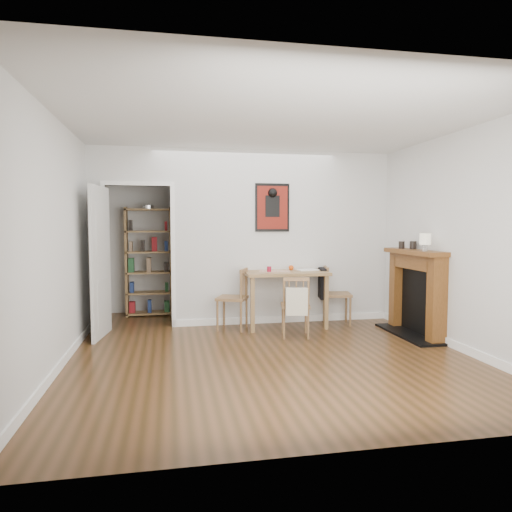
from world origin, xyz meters
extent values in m
plane|color=#55331B|center=(0.00, 0.00, 0.00)|extent=(5.20, 5.20, 0.00)
plane|color=silver|center=(0.00, 2.60, 1.30)|extent=(4.50, 0.00, 4.50)
plane|color=silver|center=(0.00, -2.60, 1.30)|extent=(4.50, 0.00, 4.50)
plane|color=silver|center=(-2.25, 0.00, 1.30)|extent=(0.00, 5.20, 5.20)
plane|color=silver|center=(2.25, 0.00, 1.30)|extent=(0.00, 5.20, 5.20)
plane|color=silver|center=(0.00, 0.00, 2.60)|extent=(5.20, 5.20, 0.00)
cube|color=silver|center=(0.57, 1.40, 1.30)|extent=(3.35, 0.10, 2.60)
cube|color=silver|center=(-2.12, 1.40, 1.30)|extent=(0.25, 0.10, 2.60)
cube|color=silver|center=(-1.55, 1.40, 2.33)|extent=(0.90, 0.10, 0.55)
cube|color=white|center=(-2.03, 1.40, 1.02)|extent=(0.06, 0.14, 2.05)
cube|color=white|center=(-1.07, 1.40, 1.02)|extent=(0.06, 0.14, 2.05)
cube|color=white|center=(0.57, 1.34, 0.05)|extent=(3.35, 0.02, 0.10)
cube|color=white|center=(-2.24, -0.60, 0.05)|extent=(0.02, 4.00, 0.10)
cube|color=white|center=(2.24, -0.60, 0.05)|extent=(0.02, 4.00, 0.10)
cube|color=silver|center=(-2.02, 0.93, 1.00)|extent=(0.15, 0.80, 2.00)
cube|color=black|center=(0.40, 1.33, 1.75)|extent=(0.52, 0.02, 0.72)
cube|color=maroon|center=(0.40, 1.32, 1.75)|extent=(0.46, 0.00, 0.64)
cube|color=#996F47|center=(0.53, 1.10, 0.80)|extent=(1.20, 0.76, 0.04)
cube|color=#996F47|center=(0.00, 0.78, 0.39)|extent=(0.05, 0.05, 0.77)
cube|color=#996F47|center=(1.07, 0.78, 0.39)|extent=(0.05, 0.05, 0.77)
cube|color=#996F47|center=(0.00, 1.42, 0.39)|extent=(0.05, 0.05, 0.77)
cube|color=#996F47|center=(1.07, 1.42, 0.39)|extent=(0.05, 0.05, 0.77)
cube|color=black|center=(1.13, 1.15, 0.62)|extent=(0.17, 0.37, 0.46)
cube|color=#BEB79D|center=(0.48, 0.27, 0.51)|extent=(0.29, 0.15, 0.35)
cube|color=#996F47|center=(-1.81, 2.31, 0.89)|extent=(0.04, 0.30, 1.78)
cube|color=#996F47|center=(-1.10, 2.31, 0.89)|extent=(0.04, 0.30, 1.78)
cube|color=#996F47|center=(-1.46, 2.31, 0.04)|extent=(0.75, 0.30, 0.03)
cube|color=#996F47|center=(-1.46, 2.31, 0.71)|extent=(0.75, 0.30, 0.03)
cube|color=#996F47|center=(-1.46, 2.31, 1.74)|extent=(0.75, 0.30, 0.03)
cube|color=maroon|center=(-1.46, 2.31, 0.89)|extent=(0.65, 0.24, 0.24)
cube|color=brown|center=(2.15, -0.24, 0.55)|extent=(0.20, 0.16, 1.10)
cube|color=brown|center=(2.15, 0.74, 0.55)|extent=(0.20, 0.16, 1.10)
cube|color=brown|center=(2.12, 0.25, 1.13)|extent=(0.30, 1.21, 0.06)
cube|color=brown|center=(2.15, 0.25, 1.00)|extent=(0.20, 0.85, 0.20)
cube|color=black|center=(2.21, 0.25, 0.45)|extent=(0.08, 0.81, 0.88)
cube|color=black|center=(2.09, 0.25, 0.01)|extent=(0.45, 1.25, 0.03)
cylinder|color=maroon|center=(0.28, 1.00, 0.86)|extent=(0.06, 0.06, 0.08)
sphere|color=#DA4A0B|center=(0.66, 1.20, 0.85)|extent=(0.08, 0.08, 0.08)
cube|color=beige|center=(0.38, 1.10, 0.82)|extent=(0.51, 0.42, 0.00)
cube|color=white|center=(0.88, 1.14, 0.83)|extent=(0.34, 0.27, 0.02)
cylinder|color=silver|center=(2.09, -0.04, 1.20)|extent=(0.07, 0.07, 0.08)
cylinder|color=beige|center=(2.09, -0.04, 1.31)|extent=(0.14, 0.14, 0.14)
cylinder|color=black|center=(2.18, 0.40, 1.21)|extent=(0.09, 0.09, 0.11)
cylinder|color=black|center=(2.08, 0.54, 1.21)|extent=(0.08, 0.08, 0.10)
camera|label=1|loc=(-1.11, -5.35, 1.50)|focal=32.00mm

